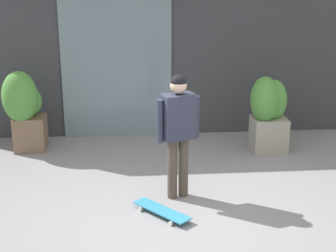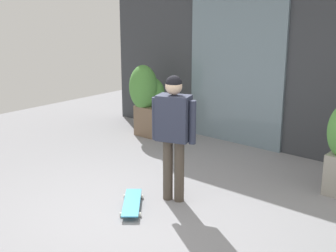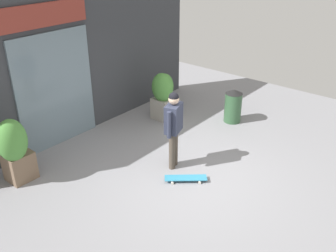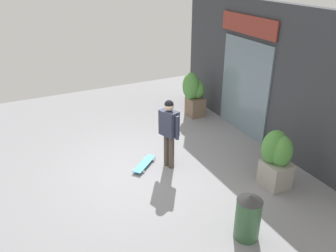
% 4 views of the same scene
% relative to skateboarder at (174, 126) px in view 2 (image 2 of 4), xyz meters
% --- Properties ---
extents(ground_plane, '(12.00, 12.00, 0.00)m').
position_rel_skateboarder_xyz_m(ground_plane, '(-0.08, -0.47, -1.02)').
color(ground_plane, gray).
extents(building_facade, '(7.44, 0.31, 3.55)m').
position_rel_skateboarder_xyz_m(building_facade, '(-0.11, 2.84, 0.74)').
color(building_facade, '#383A3F').
rests_on(building_facade, ground_plane).
extents(skateboarder, '(0.57, 0.38, 1.67)m').
position_rel_skateboarder_xyz_m(skateboarder, '(0.00, 0.00, 0.00)').
color(skateboarder, '#4C4238').
rests_on(skateboarder, ground_plane).
extents(skateboard, '(0.71, 0.77, 0.08)m').
position_rel_skateboarder_xyz_m(skateboard, '(-0.26, -0.52, -0.95)').
color(skateboard, teal).
rests_on(skateboard, ground_plane).
extents(planter_box_right, '(0.64, 0.67, 1.37)m').
position_rel_skateboarder_xyz_m(planter_box_right, '(-2.35, 2.02, -0.27)').
color(planter_box_right, brown).
rests_on(planter_box_right, ground_plane).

